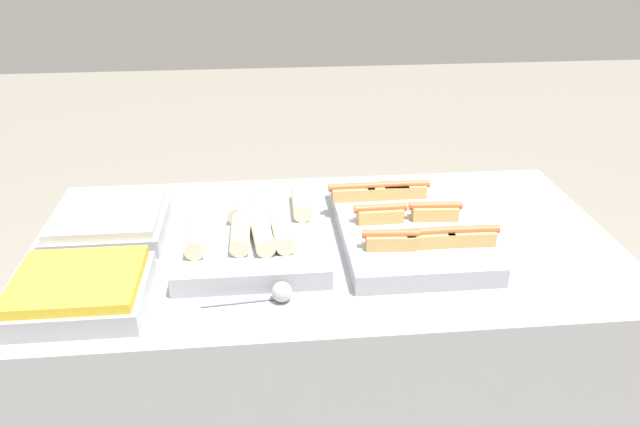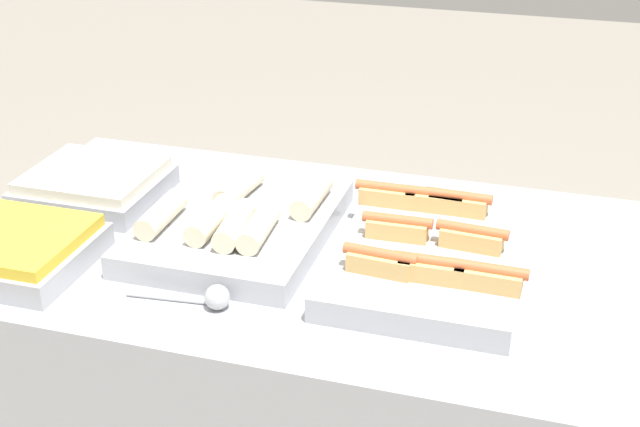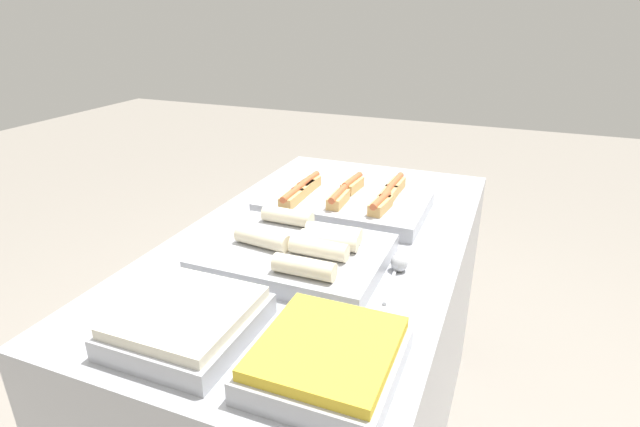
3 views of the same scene
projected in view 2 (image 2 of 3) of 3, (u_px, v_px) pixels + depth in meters
counter at (326, 426)px, 2.04m from camera, size 1.55×0.85×0.92m
tray_hotdogs at (432, 249)px, 1.76m from camera, size 0.39×0.55×0.10m
tray_wraps at (238, 223)px, 1.86m from camera, size 0.37×0.49×0.10m
tray_side_front at (13, 249)px, 1.76m from camera, size 0.30×0.27×0.07m
tray_side_back at (94, 185)px, 2.04m from camera, size 0.30×0.27×0.07m
serving_spoon_near at (211, 297)px, 1.63m from camera, size 0.20×0.05×0.05m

